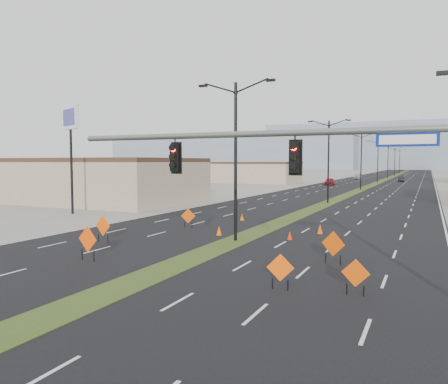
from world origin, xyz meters
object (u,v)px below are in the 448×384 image
at_px(streetlight_3, 378,160).
at_px(pole_sign_west, 70,125).
at_px(car_mid, 401,179).
at_px(construction_sign_4, 333,245).
at_px(car_far, 358,176).
at_px(construction_sign_2, 188,217).
at_px(streetlight_6, 400,161).
at_px(cone_3, 242,217).
at_px(streetlight_5, 395,161).
at_px(construction_sign_3, 280,269).
at_px(construction_sign_5, 356,275).
at_px(cone_2, 320,229).
at_px(signal_mast, 348,170).
at_px(streetlight_2, 361,160).
at_px(streetlight_4, 388,160).
at_px(streetlight_1, 328,159).
at_px(construction_sign_0, 103,227).
at_px(streetlight_0, 236,156).
at_px(cone_0, 219,231).
at_px(cone_1, 290,235).
at_px(car_left, 330,182).
at_px(construction_sign_1, 88,240).

bearing_deg(streetlight_3, pole_sign_west, -104.65).
xyz_separation_m(car_mid, construction_sign_4, (2.14, -96.94, 0.32)).
distance_m(car_far, construction_sign_2, 103.11).
xyz_separation_m(streetlight_6, construction_sign_2, (-5.51, -164.45, -4.56)).
xyz_separation_m(car_mid, cone_3, (-8.14, -84.06, -0.33)).
distance_m(streetlight_5, construction_sign_3, 149.19).
bearing_deg(construction_sign_5, cone_2, 107.94).
relative_size(construction_sign_4, pole_sign_west, 0.16).
xyz_separation_m(signal_mast, construction_sign_5, (0.12, 1.49, -3.97)).
height_order(signal_mast, car_mid, signal_mast).
distance_m(signal_mast, streetlight_2, 66.56).
relative_size(streetlight_4, cone_2, 14.82).
distance_m(signal_mast, streetlight_1, 38.96).
xyz_separation_m(construction_sign_0, construction_sign_5, (15.99, -4.52, -0.19)).
xyz_separation_m(car_mid, construction_sign_3, (1.11, -102.19, 0.20)).
bearing_deg(streetlight_0, cone_0, 141.70).
bearing_deg(cone_1, construction_sign_0, -150.31).
distance_m(construction_sign_5, cone_1, 11.86).
distance_m(car_left, construction_sign_2, 66.06).
height_order(signal_mast, streetlight_1, streetlight_1).
distance_m(car_far, cone_3, 97.61).
xyz_separation_m(car_left, pole_sign_west, (-11.93, -62.92, 7.80)).
bearing_deg(construction_sign_1, car_far, 100.18).
height_order(streetlight_0, construction_sign_5, streetlight_0).
xyz_separation_m(streetlight_1, cone_0, (-1.88, -26.51, -5.09)).
bearing_deg(streetlight_0, streetlight_4, 90.00).
distance_m(cone_0, pole_sign_west, 20.76).
bearing_deg(car_left, pole_sign_west, -104.88).
xyz_separation_m(signal_mast, construction_sign_2, (-14.07, 13.55, -3.93)).
xyz_separation_m(streetlight_6, cone_2, (4.26, -162.91, -5.08)).
xyz_separation_m(streetlight_0, construction_sign_3, (5.88, -9.00, -4.57)).
bearing_deg(cone_2, construction_sign_4, -73.34).
relative_size(car_left, construction_sign_5, 3.21).
bearing_deg(construction_sign_0, car_far, 100.29).
bearing_deg(streetlight_0, car_mid, 87.07).
bearing_deg(streetlight_3, construction_sign_2, -93.92).
xyz_separation_m(car_left, cone_1, (11.31, -67.65, -0.48)).
distance_m(streetlight_2, car_far, 51.44).
bearing_deg(streetlight_6, pole_sign_west, -97.15).
relative_size(signal_mast, cone_1, 27.40).
xyz_separation_m(construction_sign_0, cone_3, (3.94, 13.12, -0.69)).
distance_m(streetlight_0, streetlight_5, 140.00).
bearing_deg(cone_1, streetlight_0, -147.82).
height_order(construction_sign_1, construction_sign_3, construction_sign_1).
bearing_deg(streetlight_2, streetlight_0, -90.00).
bearing_deg(streetlight_4, cone_1, -88.43).
distance_m(streetlight_5, cone_0, 138.62).
bearing_deg(signal_mast, cone_1, 114.97).
relative_size(construction_sign_1, cone_1, 3.02).
distance_m(construction_sign_0, cone_1, 11.91).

